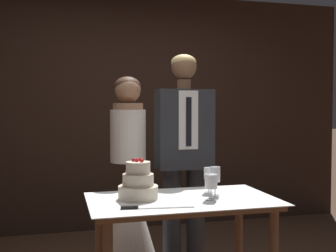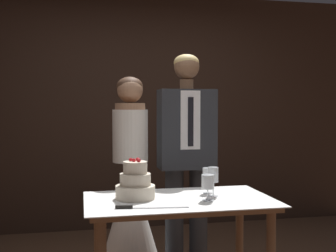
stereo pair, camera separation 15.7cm
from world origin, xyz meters
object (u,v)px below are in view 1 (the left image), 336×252
Objects in this scene: tiered_cake at (138,184)px; bride at (128,204)px; wine_glass_far at (211,182)px; groom at (184,150)px; wine_glass_middle at (209,174)px; cake_table at (183,216)px; wine_glass_near at (215,176)px; cake_knife at (143,207)px.

bride is (0.05, 0.68, -0.28)m from tiered_cake.
tiered_cake reaches higher than wine_glass_far.
bride reaches higher than tiered_cake.
bride is at bearing 179.93° from groom.
groom is (0.01, 0.61, 0.11)m from wine_glass_middle.
wine_glass_middle is at bearing 29.93° from cake_table.
groom reaches higher than wine_glass_middle.
cake_knife is at bearing -156.35° from wine_glass_near.
groom is (0.23, 0.74, 0.34)m from cake_table.
wine_glass_near reaches higher than cake_knife.
cake_table is at bearing 41.56° from cake_knife.
wine_glass_middle is (0.52, 0.33, 0.12)m from cake_knife.
cake_table is at bearing -150.07° from wine_glass_middle.
cake_table is 0.29m from wine_glass_far.
wine_glass_middle is 0.23m from wine_glass_far.
wine_glass_near is at bearing -85.80° from wine_glass_middle.
cake_knife is at bearing -147.57° from wine_glass_middle.
groom is at bearing 85.06° from wine_glass_far.
wine_glass_near is 0.72m from groom.
wine_glass_middle is 0.11× the size of bride.
bride is at bearing 86.15° from tiered_cake.
groom is at bearing 72.67° from cake_table.
cake_table is 6.91× the size of wine_glass_middle.
bride is (-0.23, 0.74, -0.08)m from cake_table.
groom is (0.52, 0.94, 0.23)m from cake_knife.
wine_glass_far is (-0.07, -0.12, -0.02)m from wine_glass_near.
wine_glass_far is 0.96m from bride.
cake_table is 4.60× the size of tiered_cake.
wine_glass_middle is 0.62m from groom.
cake_table is 0.67× the size of groom.
wine_glass_near reaches higher than cake_table.
cake_knife is 2.61× the size of wine_glass_far.
wine_glass_middle is at bearing 7.93° from tiered_cake.
tiered_cake is at bearing -126.72° from groom.
cake_knife reaches higher than cake_table.
cake_table is 7.32× the size of wine_glass_far.
cake_table is 0.74× the size of bride.
bride is (-0.45, 0.61, -0.31)m from wine_glass_middle.
bride reaches higher than wine_glass_middle.
wine_glass_far reaches higher than cake_table.
groom is at bearing 90.11° from wine_glass_near.
wine_glass_near reaches higher than wine_glass_far.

